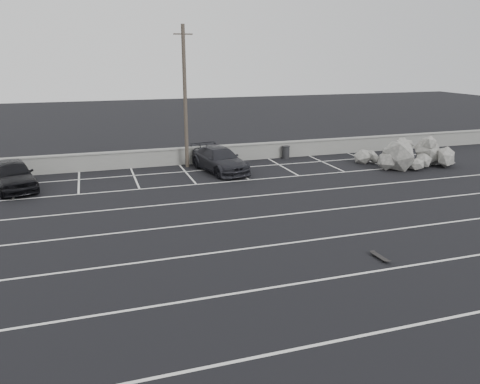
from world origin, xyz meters
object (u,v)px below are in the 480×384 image
object	(u,v)px
car_left	(13,175)
skateboard	(380,257)
car_right	(220,160)
trash_bin	(286,152)
utility_pole	(185,97)
riprap_pile	(408,157)

from	to	relation	value
car_left	skateboard	distance (m)	18.55
car_left	car_right	bearing A→B (deg)	-13.62
trash_bin	skateboard	world-z (taller)	trash_bin
car_left	car_right	world-z (taller)	car_left
utility_pole	riprap_pile	world-z (taller)	utility_pole
skateboard	utility_pole	bearing A→B (deg)	99.28
car_left	car_right	size ratio (longest dim) A/B	0.93
car_right	utility_pole	world-z (taller)	utility_pole
trash_bin	skateboard	xyz separation A→B (m)	(-3.34, -15.83, -0.35)
skateboard	riprap_pile	bearing A→B (deg)	46.36
car_right	riprap_pile	world-z (taller)	riprap_pile
utility_pole	car_left	bearing A→B (deg)	-167.17
trash_bin	riprap_pile	bearing A→B (deg)	-35.81
utility_pole	skateboard	xyz separation A→B (m)	(3.44, -15.43, -4.16)
trash_bin	skateboard	distance (m)	16.18
car_left	trash_bin	world-z (taller)	car_left
car_left	riprap_pile	world-z (taller)	riprap_pile
trash_bin	skateboard	size ratio (longest dim) A/B	1.08
utility_pole	trash_bin	bearing A→B (deg)	3.38
car_left	riprap_pile	bearing A→B (deg)	-20.93
car_left	trash_bin	xyz separation A→B (m)	(16.28, 2.56, -0.34)
car_left	trash_bin	size ratio (longest dim) A/B	5.40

